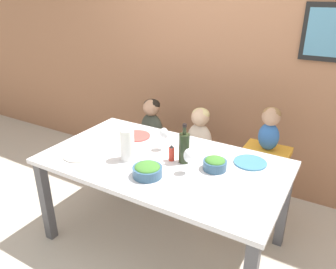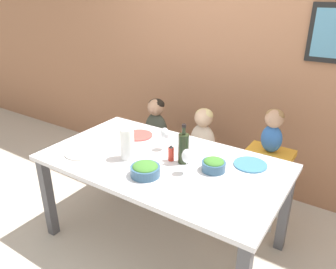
{
  "view_description": "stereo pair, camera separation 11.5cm",
  "coord_description": "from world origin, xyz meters",
  "px_view_note": "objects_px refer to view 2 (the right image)",
  "views": [
    {
      "loc": [
        1.11,
        -1.82,
        1.9
      ],
      "look_at": [
        0.0,
        0.08,
        0.93
      ],
      "focal_mm": 35.0,
      "sensor_mm": 36.0,
      "label": 1
    },
    {
      "loc": [
        1.21,
        -1.76,
        1.9
      ],
      "look_at": [
        0.0,
        0.08,
        0.93
      ],
      "focal_mm": 35.0,
      "sensor_mm": 36.0,
      "label": 2
    }
  ],
  "objects_px": {
    "person_child_left": "(156,121)",
    "salad_bowl_large": "(145,169)",
    "person_child_center": "(203,132)",
    "paper_towel_roll": "(127,144)",
    "salad_bowl_small": "(214,165)",
    "wine_glass_near": "(187,157)",
    "chair_right_highchair": "(267,168)",
    "dinner_plate_front_left": "(81,153)",
    "chair_far_center": "(201,164)",
    "wine_bottle": "(184,148)",
    "dinner_plate_back_right": "(250,165)",
    "dinner_plate_back_left": "(139,135)",
    "person_baby_right": "(273,127)",
    "chair_far_left": "(157,150)",
    "wine_glass_far": "(165,134)"
  },
  "relations": [
    {
      "from": "paper_towel_roll",
      "to": "dinner_plate_back_right",
      "type": "xyz_separation_m",
      "value": [
        0.81,
        0.4,
        -0.11
      ]
    },
    {
      "from": "dinner_plate_front_left",
      "to": "salad_bowl_small",
      "type": "bearing_deg",
      "value": 19.01
    },
    {
      "from": "chair_far_left",
      "to": "salad_bowl_large",
      "type": "bearing_deg",
      "value": -58.43
    },
    {
      "from": "chair_right_highchair",
      "to": "person_child_left",
      "type": "xyz_separation_m",
      "value": [
        -1.14,
        0.0,
        0.18
      ]
    },
    {
      "from": "chair_far_center",
      "to": "person_child_left",
      "type": "xyz_separation_m",
      "value": [
        -0.52,
        0.0,
        0.33
      ]
    },
    {
      "from": "wine_bottle",
      "to": "paper_towel_roll",
      "type": "height_order",
      "value": "wine_bottle"
    },
    {
      "from": "person_child_left",
      "to": "wine_glass_near",
      "type": "distance_m",
      "value": 1.12
    },
    {
      "from": "wine_glass_near",
      "to": "person_child_left",
      "type": "bearing_deg",
      "value": 136.16
    },
    {
      "from": "person_baby_right",
      "to": "paper_towel_roll",
      "type": "distance_m",
      "value": 1.16
    },
    {
      "from": "chair_far_left",
      "to": "dinner_plate_front_left",
      "type": "bearing_deg",
      "value": -91.58
    },
    {
      "from": "person_baby_right",
      "to": "chair_right_highchair",
      "type": "bearing_deg",
      "value": -90.0
    },
    {
      "from": "person_child_left",
      "to": "person_child_center",
      "type": "bearing_deg",
      "value": 0.0
    },
    {
      "from": "wine_glass_near",
      "to": "salad_bowl_large",
      "type": "height_order",
      "value": "wine_glass_near"
    },
    {
      "from": "person_child_left",
      "to": "dinner_plate_front_left",
      "type": "height_order",
      "value": "person_child_left"
    },
    {
      "from": "paper_towel_roll",
      "to": "dinner_plate_back_left",
      "type": "distance_m",
      "value": 0.43
    },
    {
      "from": "person_child_left",
      "to": "salad_bowl_large",
      "type": "relative_size",
      "value": 2.37
    },
    {
      "from": "wine_bottle",
      "to": "salad_bowl_small",
      "type": "height_order",
      "value": "wine_bottle"
    },
    {
      "from": "dinner_plate_front_left",
      "to": "chair_right_highchair",
      "type": "bearing_deg",
      "value": 39.44
    },
    {
      "from": "person_baby_right",
      "to": "wine_glass_near",
      "type": "distance_m",
      "value": 0.84
    },
    {
      "from": "chair_right_highchair",
      "to": "dinner_plate_front_left",
      "type": "xyz_separation_m",
      "value": [
        -1.17,
        -0.96,
        0.22
      ]
    },
    {
      "from": "person_child_left",
      "to": "dinner_plate_back_right",
      "type": "relative_size",
      "value": 2.02
    },
    {
      "from": "person_child_center",
      "to": "wine_glass_far",
      "type": "height_order",
      "value": "person_child_center"
    },
    {
      "from": "chair_right_highchair",
      "to": "salad_bowl_small",
      "type": "distance_m",
      "value": 0.71
    },
    {
      "from": "chair_far_left",
      "to": "wine_glass_near",
      "type": "relative_size",
      "value": 2.48
    },
    {
      "from": "person_child_left",
      "to": "person_child_center",
      "type": "height_order",
      "value": "same"
    },
    {
      "from": "person_baby_right",
      "to": "chair_far_left",
      "type": "bearing_deg",
      "value": -179.9
    },
    {
      "from": "person_baby_right",
      "to": "wine_bottle",
      "type": "distance_m",
      "value": 0.79
    },
    {
      "from": "paper_towel_roll",
      "to": "salad_bowl_small",
      "type": "xyz_separation_m",
      "value": [
        0.62,
        0.19,
        -0.07
      ]
    },
    {
      "from": "wine_glass_far",
      "to": "chair_far_center",
      "type": "bearing_deg",
      "value": 83.9
    },
    {
      "from": "paper_towel_roll",
      "to": "salad_bowl_large",
      "type": "xyz_separation_m",
      "value": [
        0.26,
        -0.13,
        -0.07
      ]
    },
    {
      "from": "dinner_plate_front_left",
      "to": "salad_bowl_large",
      "type": "bearing_deg",
      "value": 1.7
    },
    {
      "from": "person_child_center",
      "to": "wine_bottle",
      "type": "height_order",
      "value": "wine_bottle"
    },
    {
      "from": "chair_far_left",
      "to": "chair_far_center",
      "type": "relative_size",
      "value": 1.0
    },
    {
      "from": "paper_towel_roll",
      "to": "wine_bottle",
      "type": "bearing_deg",
      "value": 24.27
    },
    {
      "from": "wine_bottle",
      "to": "paper_towel_roll",
      "type": "bearing_deg",
      "value": -155.73
    },
    {
      "from": "chair_right_highchair",
      "to": "dinner_plate_back_left",
      "type": "distance_m",
      "value": 1.12
    },
    {
      "from": "chair_right_highchair",
      "to": "salad_bowl_small",
      "type": "bearing_deg",
      "value": -108.15
    },
    {
      "from": "person_baby_right",
      "to": "dinner_plate_back_left",
      "type": "distance_m",
      "value": 1.11
    },
    {
      "from": "person_child_center",
      "to": "dinner_plate_back_left",
      "type": "height_order",
      "value": "person_child_center"
    },
    {
      "from": "salad_bowl_large",
      "to": "salad_bowl_small",
      "type": "bearing_deg",
      "value": 41.37
    },
    {
      "from": "chair_right_highchair",
      "to": "person_child_left",
      "type": "distance_m",
      "value": 1.16
    },
    {
      "from": "salad_bowl_large",
      "to": "dinner_plate_front_left",
      "type": "bearing_deg",
      "value": -178.3
    },
    {
      "from": "chair_right_highchair",
      "to": "dinner_plate_back_left",
      "type": "height_order",
      "value": "dinner_plate_back_left"
    },
    {
      "from": "person_baby_right",
      "to": "wine_glass_near",
      "type": "height_order",
      "value": "person_baby_right"
    },
    {
      "from": "person_child_center",
      "to": "salad_bowl_small",
      "type": "relative_size",
      "value": 2.89
    },
    {
      "from": "wine_bottle",
      "to": "wine_glass_far",
      "type": "height_order",
      "value": "wine_bottle"
    },
    {
      "from": "chair_far_left",
      "to": "wine_glass_far",
      "type": "height_order",
      "value": "wine_glass_far"
    },
    {
      "from": "chair_far_center",
      "to": "salad_bowl_small",
      "type": "xyz_separation_m",
      "value": [
        0.41,
        -0.63,
        0.41
      ]
    },
    {
      "from": "wine_glass_far",
      "to": "dinner_plate_back_right",
      "type": "height_order",
      "value": "wine_glass_far"
    },
    {
      "from": "chair_far_center",
      "to": "person_baby_right",
      "type": "xyz_separation_m",
      "value": [
        0.62,
        0.0,
        0.52
      ]
    }
  ]
}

